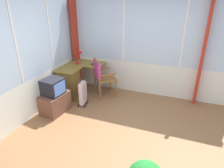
% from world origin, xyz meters
% --- Properties ---
extents(ground, '(5.19, 5.39, 0.06)m').
position_xyz_m(ground, '(0.00, 0.00, -0.03)').
color(ground, olive).
extents(north_window_panel, '(4.19, 0.07, 2.66)m').
position_xyz_m(north_window_panel, '(-0.00, 2.22, 1.33)').
color(north_window_panel, silver).
rests_on(north_window_panel, ground).
extents(east_window_panel, '(0.07, 4.39, 2.66)m').
position_xyz_m(east_window_panel, '(2.12, -0.00, 1.33)').
color(east_window_panel, silver).
rests_on(east_window_panel, ground).
extents(curtain_corner, '(0.26, 0.09, 2.56)m').
position_xyz_m(curtain_corner, '(1.99, 2.09, 1.28)').
color(curtain_corner, '#AB3120').
rests_on(curtain_corner, ground).
extents(curtain_east_far, '(0.26, 0.10, 2.56)m').
position_xyz_m(curtain_east_far, '(2.04, -1.21, 1.28)').
color(curtain_east_far, '#AB3120').
rests_on(curtain_east_far, ground).
extents(desk, '(1.14, 0.97, 0.77)m').
position_xyz_m(desk, '(1.22, 1.88, 0.41)').
color(desk, olive).
rests_on(desk, ground).
extents(desk_lamp, '(0.22, 0.19, 0.35)m').
position_xyz_m(desk_lamp, '(1.75, 1.84, 1.00)').
color(desk_lamp, red).
rests_on(desk_lamp, desk).
extents(tv_remote, '(0.09, 0.16, 0.02)m').
position_xyz_m(tv_remote, '(1.76, 1.45, 0.78)').
color(tv_remote, black).
rests_on(tv_remote, desk).
extents(wooden_armchair, '(0.68, 0.68, 1.00)m').
position_xyz_m(wooden_armchair, '(1.52, 1.15, 0.63)').
color(wooden_armchair, brown).
rests_on(wooden_armchair, ground).
extents(tv_on_stand, '(0.69, 0.51, 0.82)m').
position_xyz_m(tv_on_stand, '(0.42, 1.82, 0.37)').
color(tv_on_stand, brown).
rests_on(tv_on_stand, ground).
extents(space_heater, '(0.36, 0.21, 0.59)m').
position_xyz_m(space_heater, '(0.97, 1.38, 0.30)').
color(space_heater, silver).
rests_on(space_heater, ground).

